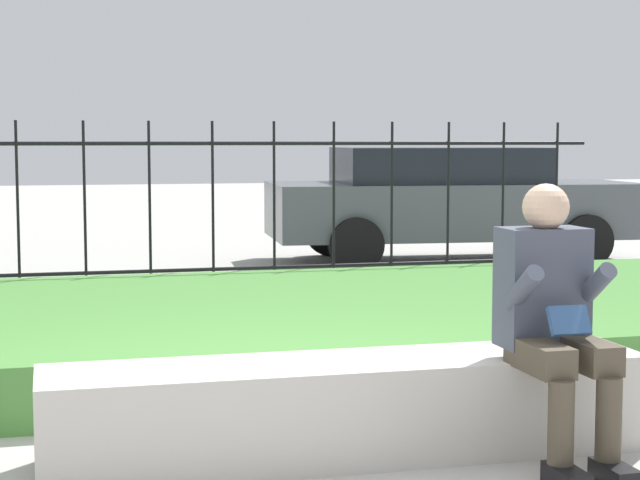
{
  "coord_description": "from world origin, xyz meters",
  "views": [
    {
      "loc": [
        -1.12,
        -4.57,
        1.44
      ],
      "look_at": [
        0.32,
        1.01,
        0.9
      ],
      "focal_mm": 60.0,
      "sensor_mm": 36.0,
      "label": 1
    }
  ],
  "objects": [
    {
      "name": "iron_fence",
      "position": [
        -0.0,
        4.54,
        0.83
      ],
      "size": [
        7.55,
        0.03,
        1.6
      ],
      "color": "black",
      "rests_on": "ground_plane"
    },
    {
      "name": "grass_berm",
      "position": [
        0.0,
        2.45,
        0.17
      ],
      "size": [
        9.55,
        3.5,
        0.34
      ],
      "color": "#4C893D",
      "rests_on": "ground_plane"
    },
    {
      "name": "person_seated_reader",
      "position": [
        1.04,
        -0.3,
        0.68
      ],
      "size": [
        0.42,
        0.73,
        1.24
      ],
      "color": "black",
      "rests_on": "ground_plane"
    },
    {
      "name": "stone_bench",
      "position": [
        0.19,
        0.0,
        0.2
      ],
      "size": [
        2.76,
        0.54,
        0.44
      ],
      "color": "beige",
      "rests_on": "ground_plane"
    },
    {
      "name": "car_parked_right",
      "position": [
        3.49,
        7.24,
        0.72
      ],
      "size": [
        4.4,
        2.1,
        1.34
      ],
      "rotation": [
        0.0,
        0.0,
        -0.08
      ],
      "color": "#4C5156",
      "rests_on": "ground_plane"
    },
    {
      "name": "ground_plane",
      "position": [
        0.0,
        0.0,
        0.0
      ],
      "size": [
        60.0,
        60.0,
        0.0
      ],
      "primitive_type": "plane",
      "color": "#B2AFA8"
    }
  ]
}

